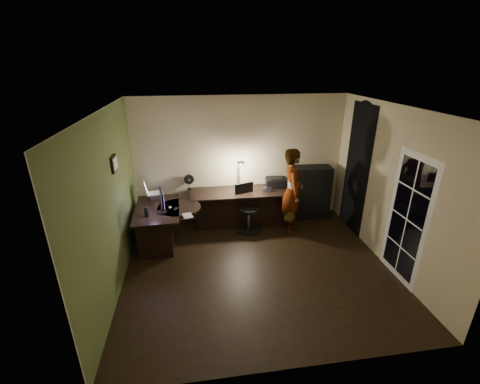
{
  "coord_description": "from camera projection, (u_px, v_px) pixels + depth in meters",
  "views": [
    {
      "loc": [
        -0.99,
        -4.55,
        3.35
      ],
      "look_at": [
        -0.15,
        1.05,
        1.0
      ],
      "focal_mm": 24.0,
      "sensor_mm": 36.0,
      "label": 1
    }
  ],
  "objects": [
    {
      "name": "floor",
      "position": [
        257.0,
        268.0,
        5.58
      ],
      "size": [
        4.5,
        4.0,
        0.01
      ],
      "primitive_type": "cube",
      "color": "black",
      "rests_on": "ground"
    },
    {
      "name": "phone",
      "position": [
        176.0,
        209.0,
        5.97
      ],
      "size": [
        0.1,
        0.14,
        0.01
      ],
      "primitive_type": "cube",
      "rotation": [
        0.0,
        0.0,
        -0.34
      ],
      "color": "black",
      "rests_on": "desk_left"
    },
    {
      "name": "office_chair",
      "position": [
        249.0,
        209.0,
        6.62
      ],
      "size": [
        0.69,
        0.69,
        0.99
      ],
      "primitive_type": "cube",
      "rotation": [
        0.0,
        0.0,
        0.31
      ],
      "color": "black",
      "rests_on": "floor"
    },
    {
      "name": "french_door",
      "position": [
        407.0,
        219.0,
        4.97
      ],
      "size": [
        0.02,
        0.92,
        2.1
      ],
      "primitive_type": "cube",
      "color": "white",
      "rests_on": "floor"
    },
    {
      "name": "wall_left",
      "position": [
        110.0,
        205.0,
        4.75
      ],
      "size": [
        0.01,
        4.0,
        2.7
      ],
      "primitive_type": "cube",
      "color": "#C8B892",
      "rests_on": "floor"
    },
    {
      "name": "cabinet",
      "position": [
        311.0,
        192.0,
        7.19
      ],
      "size": [
        0.82,
        0.45,
        1.19
      ],
      "primitive_type": "cube",
      "rotation": [
        0.0,
        0.0,
        -0.07
      ],
      "color": "black",
      "rests_on": "floor"
    },
    {
      "name": "headphones",
      "position": [
        267.0,
        189.0,
        6.73
      ],
      "size": [
        0.19,
        0.12,
        0.08
      ],
      "primitive_type": "cube",
      "rotation": [
        0.0,
        0.0,
        -0.27
      ],
      "color": "navy",
      "rests_on": "desk_right"
    },
    {
      "name": "framed_picture",
      "position": [
        114.0,
        164.0,
        4.98
      ],
      "size": [
        0.04,
        0.3,
        0.25
      ],
      "primitive_type": "cube",
      "color": "black",
      "rests_on": "wall_left"
    },
    {
      "name": "printer",
      "position": [
        276.0,
        182.0,
        6.99
      ],
      "size": [
        0.46,
        0.38,
        0.19
      ],
      "primitive_type": "cube",
      "rotation": [
        0.0,
        0.0,
        -0.12
      ],
      "color": "black",
      "rests_on": "desk_right"
    },
    {
      "name": "wall_front",
      "position": [
        299.0,
        274.0,
        3.23
      ],
      "size": [
        4.5,
        0.01,
        2.7
      ],
      "primitive_type": "cube",
      "color": "#C8B892",
      "rests_on": "floor"
    },
    {
      "name": "desk_lamp",
      "position": [
        239.0,
        172.0,
        6.81
      ],
      "size": [
        0.28,
        0.36,
        0.69
      ],
      "primitive_type": "cube",
      "rotation": [
        0.0,
        0.0,
        0.4
      ],
      "color": "black",
      "rests_on": "desk_right"
    },
    {
      "name": "green_wall_overlay",
      "position": [
        111.0,
        205.0,
        4.75
      ],
      "size": [
        0.0,
        4.0,
        2.7
      ],
      "primitive_type": "cube",
      "color": "#50612D",
      "rests_on": "floor"
    },
    {
      "name": "laptop",
      "position": [
        154.0,
        188.0,
        6.37
      ],
      "size": [
        0.4,
        0.38,
        0.24
      ],
      "primitive_type": "cube",
      "rotation": [
        0.0,
        0.0,
        0.2
      ],
      "color": "silver",
      "rests_on": "laptop_stand"
    },
    {
      "name": "desk_right",
      "position": [
        239.0,
        208.0,
        6.91
      ],
      "size": [
        2.07,
        0.74,
        0.77
      ],
      "primitive_type": "cube",
      "rotation": [
        0.0,
        0.0,
        -0.01
      ],
      "color": "black",
      "rests_on": "floor"
    },
    {
      "name": "arched_doorway",
      "position": [
        357.0,
        170.0,
        6.43
      ],
      "size": [
        0.01,
        0.9,
        2.6
      ],
      "primitive_type": "cube",
      "color": "black",
      "rests_on": "floor"
    },
    {
      "name": "laptop_stand",
      "position": [
        155.0,
        196.0,
        6.44
      ],
      "size": [
        0.28,
        0.26,
        0.09
      ],
      "primitive_type": "cube",
      "rotation": [
        0.0,
        0.0,
        0.36
      ],
      "color": "silver",
      "rests_on": "desk_left"
    },
    {
      "name": "ceiling",
      "position": [
        261.0,
        108.0,
        4.54
      ],
      "size": [
        4.5,
        4.0,
        0.01
      ],
      "primitive_type": "cube",
      "color": "silver",
      "rests_on": "floor"
    },
    {
      "name": "monitor",
      "position": [
        161.0,
        205.0,
        5.78
      ],
      "size": [
        0.17,
        0.47,
        0.3
      ],
      "primitive_type": "cube",
      "rotation": [
        0.0,
        0.0,
        0.18
      ],
      "color": "black",
      "rests_on": "desk_left"
    },
    {
      "name": "notepad",
      "position": [
        188.0,
        216.0,
        5.7
      ],
      "size": [
        0.21,
        0.25,
        0.01
      ],
      "primitive_type": "cube",
      "rotation": [
        0.0,
        0.0,
        0.22
      ],
      "color": "silver",
      "rests_on": "desk_left"
    },
    {
      "name": "person",
      "position": [
        292.0,
        191.0,
        6.46
      ],
      "size": [
        0.48,
        0.67,
        1.77
      ],
      "primitive_type": "imported",
      "rotation": [
        0.0,
        0.0,
        1.47
      ],
      "color": "#D8A88C",
      "rests_on": "floor"
    },
    {
      "name": "speaker",
      "position": [
        146.0,
        212.0,
        5.66
      ],
      "size": [
        0.08,
        0.08,
        0.18
      ],
      "primitive_type": "cylinder",
      "rotation": [
        0.0,
        0.0,
        0.2
      ],
      "color": "black",
      "rests_on": "desk_left"
    },
    {
      "name": "desk_left",
      "position": [
        159.0,
        226.0,
        6.15
      ],
      "size": [
        0.85,
        1.35,
        0.76
      ],
      "primitive_type": "cube",
      "rotation": [
        0.0,
        0.0,
        0.03
      ],
      "color": "black",
      "rests_on": "floor"
    },
    {
      "name": "wall_right",
      "position": [
        391.0,
        188.0,
        5.37
      ],
      "size": [
        0.01,
        4.0,
        2.7
      ],
      "primitive_type": "cube",
      "color": "#C8B892",
      "rests_on": "floor"
    },
    {
      "name": "wall_back",
      "position": [
        240.0,
        160.0,
        6.89
      ],
      "size": [
        4.5,
        0.01,
        2.7
      ],
      "primitive_type": "cube",
      "color": "#C8B892",
      "rests_on": "floor"
    },
    {
      "name": "desk_fan",
      "position": [
        189.0,
        182.0,
        6.79
      ],
      "size": [
        0.23,
        0.16,
        0.32
      ],
      "primitive_type": "cube",
      "rotation": [
        0.0,
        0.0,
        0.22
      ],
      "color": "black",
      "rests_on": "desk_right"
    },
    {
      "name": "mouse",
      "position": [
        170.0,
        207.0,
        5.99
      ],
      "size": [
        0.07,
        0.09,
        0.03
      ],
      "primitive_type": "ellipsoid",
      "rotation": [
        0.0,
        0.0,
        0.13
      ],
      "color": "silver",
      "rests_on": "desk_left"
    },
    {
      "name": "pen",
      "position": [
        168.0,
        205.0,
        6.12
      ],
      "size": [
        0.07,
        0.13,
        0.01
      ],
      "primitive_type": "cube",
      "rotation": [
        0.0,
        0.0,
        0.46
      ],
      "color": "black",
      "rests_on": "desk_left"
    }
  ]
}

